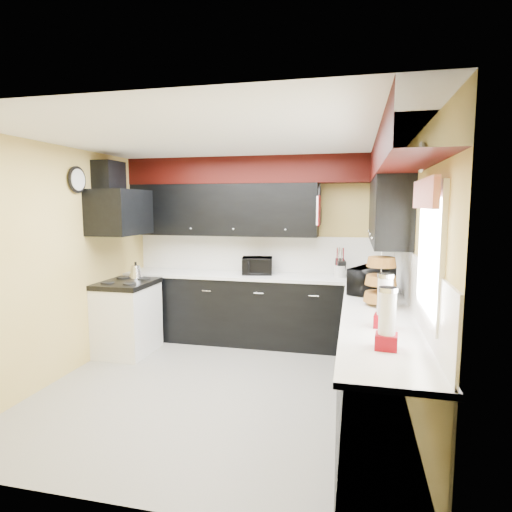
{
  "coord_description": "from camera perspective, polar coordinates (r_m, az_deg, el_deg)",
  "views": [
    {
      "loc": [
        1.27,
        -4.02,
        1.88
      ],
      "look_at": [
        0.19,
        0.67,
        1.29
      ],
      "focal_mm": 30.0,
      "sensor_mm": 36.0,
      "label": 1
    }
  ],
  "objects": [
    {
      "name": "cab_right",
      "position": [
        3.99,
        15.93,
        -14.35
      ],
      "size": [
        0.6,
        3.0,
        0.9
      ],
      "primitive_type": "cube",
      "color": "black",
      "rests_on": "ground"
    },
    {
      "name": "pan_mid",
      "position": [
        5.46,
        8.31,
        5.51
      ],
      "size": [
        0.03,
        0.28,
        0.46
      ],
      "primitive_type": null,
      "color": "black",
      "rests_on": "upper_back"
    },
    {
      "name": "dispenser_a",
      "position": [
        3.42,
        16.78,
        -5.95
      ],
      "size": [
        0.16,
        0.16,
        0.39
      ],
      "primitive_type": null,
      "rotation": [
        0.0,
        0.0,
        -0.16
      ],
      "color": "#5D0009",
      "rests_on": "counter_right"
    },
    {
      "name": "stove",
      "position": [
        5.7,
        -16.75,
        -8.1
      ],
      "size": [
        0.6,
        0.75,
        0.86
      ],
      "primitive_type": "cube",
      "color": "white",
      "rests_on": "ground"
    },
    {
      "name": "ceiling",
      "position": [
        4.26,
        -4.66,
        15.3
      ],
      "size": [
        3.6,
        3.6,
        0.06
      ],
      "primitive_type": "cube",
      "color": "white",
      "rests_on": "wall_back"
    },
    {
      "name": "ground",
      "position": [
        4.61,
        -4.34,
        -17.13
      ],
      "size": [
        3.6,
        3.6,
        0.0
      ],
      "primitive_type": "plane",
      "color": "gray",
      "rests_on": "ground"
    },
    {
      "name": "pan_top",
      "position": [
        5.58,
        8.47,
        8.1
      ],
      "size": [
        0.03,
        0.22,
        0.4
      ],
      "primitive_type": null,
      "color": "black",
      "rests_on": "upper_back"
    },
    {
      "name": "soffit_back",
      "position": [
        5.79,
        0.31,
        11.35
      ],
      "size": [
        3.6,
        0.36,
        0.35
      ],
      "primitive_type": "cube",
      "color": "black",
      "rests_on": "wall_back"
    },
    {
      "name": "microwave",
      "position": [
        4.66,
        15.18,
        -3.2
      ],
      "size": [
        0.52,
        0.6,
        0.28
      ],
      "primitive_type": "imported",
      "rotation": [
        0.0,
        0.0,
        1.15
      ],
      "color": "black",
      "rests_on": "counter_right"
    },
    {
      "name": "splash_back",
      "position": [
        5.98,
        0.66,
        0.32
      ],
      "size": [
        3.6,
        0.02,
        0.5
      ],
      "primitive_type": "cube",
      "color": "white",
      "rests_on": "counter_back"
    },
    {
      "name": "soffit_right",
      "position": [
        3.88,
        18.6,
        13.18
      ],
      "size": [
        0.36,
        3.24,
        0.35
      ],
      "primitive_type": "cube",
      "color": "black",
      "rests_on": "wall_right"
    },
    {
      "name": "wall_right",
      "position": [
        4.1,
        20.29,
        -2.34
      ],
      "size": [
        0.06,
        3.6,
        2.5
      ],
      "primitive_type": "cube",
      "color": "#E0C666",
      "rests_on": "ground"
    },
    {
      "name": "valance",
      "position": [
        3.15,
        21.6,
        7.73
      ],
      "size": [
        0.04,
        0.88,
        0.2
      ],
      "primitive_type": "cube",
      "color": "red",
      "rests_on": "wall_right"
    },
    {
      "name": "counter_right",
      "position": [
        3.84,
        16.16,
        -7.8
      ],
      "size": [
        0.64,
        3.02,
        0.04
      ],
      "primitive_type": "cube",
      "color": "white",
      "rests_on": "cab_right"
    },
    {
      "name": "hood",
      "position": [
        5.54,
        -17.69,
        5.58
      ],
      "size": [
        0.5,
        0.78,
        0.55
      ],
      "primitive_type": "cube",
      "color": "black",
      "rests_on": "wall_left"
    },
    {
      "name": "cut_board",
      "position": [
        5.33,
        8.32,
        6.01
      ],
      "size": [
        0.03,
        0.26,
        0.35
      ],
      "primitive_type": "cube",
      "color": "white",
      "rests_on": "upper_back"
    },
    {
      "name": "wall_left",
      "position": [
        5.09,
        -24.2,
        -0.78
      ],
      "size": [
        0.06,
        3.6,
        2.5
      ],
      "primitive_type": "cube",
      "color": "#E0C666",
      "rests_on": "ground"
    },
    {
      "name": "pan_low",
      "position": [
        5.72,
        8.52,
        5.26
      ],
      "size": [
        0.03,
        0.24,
        0.42
      ],
      "primitive_type": null,
      "color": "black",
      "rests_on": "upper_back"
    },
    {
      "name": "cab_back",
      "position": [
        5.84,
        0.04,
        -7.24
      ],
      "size": [
        3.6,
        0.6,
        0.9
      ],
      "primitive_type": "cube",
      "color": "black",
      "rests_on": "ground"
    },
    {
      "name": "splash_right",
      "position": [
        4.11,
        20.11,
        -3.16
      ],
      "size": [
        0.02,
        3.6,
        0.5
      ],
      "primitive_type": "cube",
      "color": "white",
      "rests_on": "counter_right"
    },
    {
      "name": "wall_back",
      "position": [
        5.99,
        0.68,
        0.9
      ],
      "size": [
        3.6,
        0.06,
        2.5
      ],
      "primitive_type": "cube",
      "color": "#E0C666",
      "rests_on": "ground"
    },
    {
      "name": "counter_back",
      "position": [
        5.74,
        0.04,
        -2.68
      ],
      "size": [
        3.62,
        0.64,
        0.04
      ],
      "primitive_type": "cube",
      "color": "white",
      "rests_on": "cab_back"
    },
    {
      "name": "cooktop",
      "position": [
        5.6,
        -16.92,
        -3.54
      ],
      "size": [
        0.62,
        0.77,
        0.06
      ],
      "primitive_type": "cube",
      "color": "black",
      "rests_on": "stove"
    },
    {
      "name": "upper_back",
      "position": [
        5.91,
        -4.44,
        6.15
      ],
      "size": [
        2.6,
        0.35,
        0.7
      ],
      "primitive_type": "cube",
      "color": "black",
      "rests_on": "wall_back"
    },
    {
      "name": "hood_duct",
      "position": [
        5.61,
        -19.01,
        9.84
      ],
      "size": [
        0.24,
        0.4,
        0.4
      ],
      "primitive_type": "cube",
      "color": "black",
      "rests_on": "wall_left"
    },
    {
      "name": "knife_block",
      "position": [
        5.64,
        11.14,
        -1.61
      ],
      "size": [
        0.14,
        0.17,
        0.23
      ],
      "primitive_type": "cube",
      "rotation": [
        0.0,
        0.0,
        0.32
      ],
      "color": "black",
      "rests_on": "counter_back"
    },
    {
      "name": "upper_right",
      "position": [
        4.93,
        17.22,
        5.7
      ],
      "size": [
        0.35,
        1.8,
        0.7
      ],
      "primitive_type": "cube",
      "color": "black",
      "rests_on": "wall_right"
    },
    {
      "name": "dispenser_b",
      "position": [
        2.92,
        17.07,
        -8.24
      ],
      "size": [
        0.15,
        0.15,
        0.38
      ],
      "primitive_type": null,
      "rotation": [
        0.0,
        0.0,
        -0.11
      ],
      "color": "#740B06",
      "rests_on": "counter_right"
    },
    {
      "name": "utensil_crock",
      "position": [
        5.61,
        11.12,
        -2.03
      ],
      "size": [
        0.17,
        0.17,
        0.15
      ],
      "primitive_type": "cylinder",
      "rotation": [
        0.0,
        0.0,
        -0.16
      ],
      "color": "silver",
      "rests_on": "counter_back"
    },
    {
      "name": "kettle",
      "position": [
        5.82,
        -15.73,
        -1.99
      ],
      "size": [
        0.18,
        0.18,
        0.16
      ],
      "primitive_type": null,
      "rotation": [
        0.0,
        0.0,
        -0.0
      ],
      "color": "silver",
      "rests_on": "cooktop"
    },
    {
      "name": "baskets",
      "position": [
        4.13,
        16.3,
        -3.09
      ],
      "size": [
        0.27,
        0.27,
        0.5
      ],
      "primitive_type": null,
      "color": "brown",
      "rests_on": "upper_right"
    },
    {
      "name": "window",
      "position": [
        3.17,
        22.26,
        0.45
      ],
      "size": [
        0.03,
        0.86,
        0.96
      ],
      "primitive_type": null,
      "color": "white",
      "rests_on": "wall_right"
    },
    {
      "name": "deco_plate",
      "position": [
        3.72,
        21.17,
        12.19
      ],
      "size": [
        0.03,
        0.24,
        0.24
      ],
      "primitive_type": null,
      "color": "white",
      "rests_on": "wall_right"
    },
    {
      "name": "toaster_oven",
      "position": [
        5.75,
        0.16,
        -1.3
      ],
      "size": [
        0.45,
        0.39,
        0.23
      ],
      "primitive_type": "imported",
      "rotation": [
        0.0,
        0.0,
        0.18
      ],
      "color": "black",
      "rests_on": "counter_back"
    },
    {
      "name": "clock",
      "position": [
        5.24,
        -22.76,
        9.36
      ],
      "size": [
        0.03,
        0.3,
        0.3
      ],
      "primitive_type": null,
      "color": "black",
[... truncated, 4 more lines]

